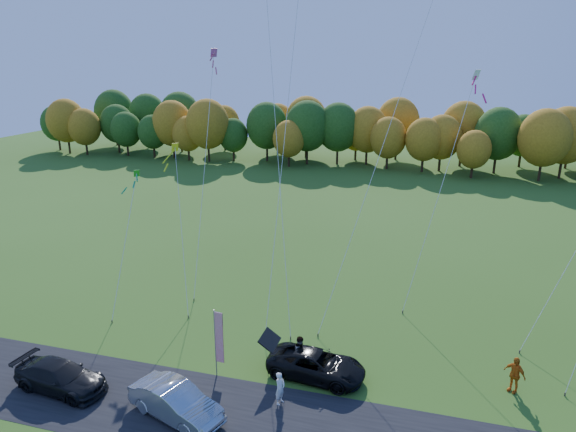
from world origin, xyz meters
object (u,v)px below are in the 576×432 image
(black_suv, at_px, (316,365))
(silver_sedan, at_px, (176,402))
(feather_flag, at_px, (218,337))
(person_east, at_px, (514,374))

(black_suv, height_order, silver_sedan, silver_sedan)
(black_suv, height_order, feather_flag, feather_flag)
(black_suv, distance_m, person_east, 9.99)
(person_east, bearing_deg, silver_sedan, -120.71)
(black_suv, relative_size, silver_sedan, 1.06)
(person_east, relative_size, feather_flag, 0.50)
(feather_flag, bearing_deg, black_suv, 15.38)
(black_suv, xyz_separation_m, silver_sedan, (-5.64, -4.90, 0.09))
(person_east, xyz_separation_m, feather_flag, (-14.82, -2.87, 1.39))
(silver_sedan, xyz_separation_m, person_east, (15.52, 6.41, 0.17))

